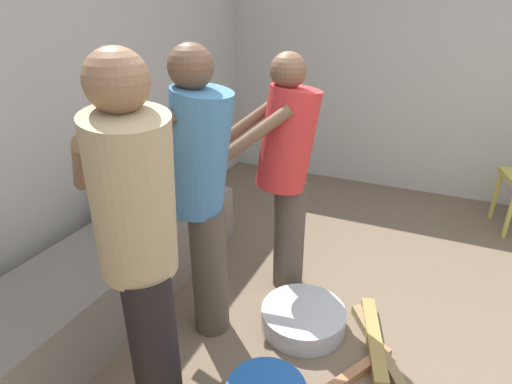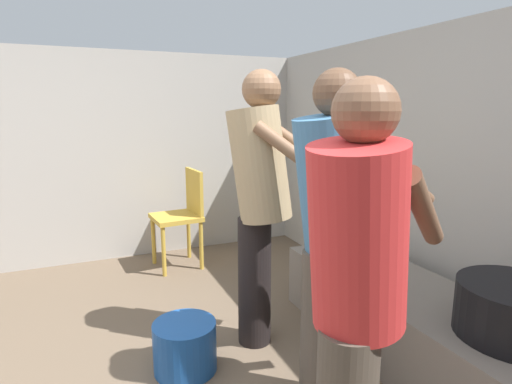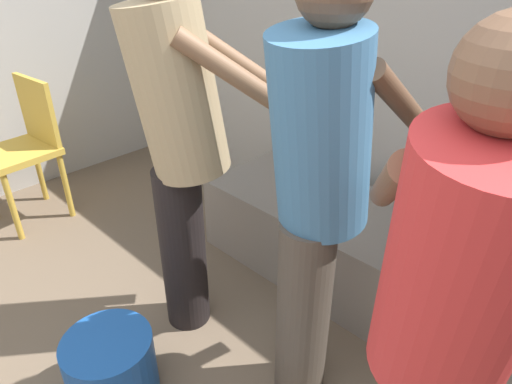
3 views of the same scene
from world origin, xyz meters
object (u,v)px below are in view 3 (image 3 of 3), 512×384
(cook_in_blue_shirt, at_px, (318,184))
(cook_in_red_shirt, at_px, (444,332))
(bucket_blue_plastic, at_px, (111,366))
(chair_yellow, at_px, (26,144))
(cooking_pot_main, at_px, (509,246))
(cook_in_tan_shirt, at_px, (181,135))

(cook_in_blue_shirt, bearing_deg, cook_in_red_shirt, -26.03)
(cook_in_red_shirt, relative_size, bucket_blue_plastic, 4.37)
(chair_yellow, xyz_separation_m, bucket_blue_plastic, (1.55, -0.37, -0.36))
(cooking_pot_main, height_order, cook_in_red_shirt, cook_in_red_shirt)
(cook_in_red_shirt, bearing_deg, cook_in_tan_shirt, 171.25)
(cook_in_blue_shirt, distance_m, cook_in_tan_shirt, 0.60)
(cook_in_red_shirt, relative_size, cook_in_tan_shirt, 0.93)
(cook_in_red_shirt, xyz_separation_m, chair_yellow, (-2.59, 0.06, -0.37))
(cooking_pot_main, relative_size, cook_in_tan_shirt, 0.43)
(cook_in_red_shirt, bearing_deg, cooking_pot_main, 96.13)
(cook_in_red_shirt, height_order, chair_yellow, cook_in_red_shirt)
(cook_in_red_shirt, height_order, bucket_blue_plastic, cook_in_red_shirt)
(cook_in_red_shirt, distance_m, bucket_blue_plastic, 1.31)
(cook_in_blue_shirt, distance_m, chair_yellow, 2.10)
(cooking_pot_main, distance_m, cook_in_tan_shirt, 1.36)
(cooking_pot_main, relative_size, bucket_blue_plastic, 2.01)
(cooking_pot_main, height_order, cook_in_tan_shirt, cook_in_tan_shirt)
(cooking_pot_main, height_order, bucket_blue_plastic, cooking_pot_main)
(cook_in_blue_shirt, bearing_deg, cook_in_tan_shirt, -171.06)
(cook_in_tan_shirt, distance_m, chair_yellow, 1.52)
(cook_in_blue_shirt, xyz_separation_m, chair_yellow, (-2.04, -0.21, -0.42))
(cook_in_blue_shirt, bearing_deg, chair_yellow, -174.06)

